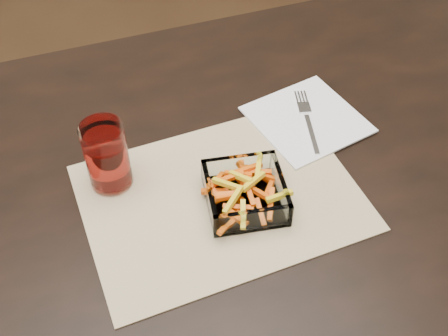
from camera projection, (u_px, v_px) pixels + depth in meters
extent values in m
cube|color=black|center=(212.00, 179.00, 0.99)|extent=(1.60, 0.90, 0.03)
cylinder|color=black|center=(403.00, 113.00, 1.66)|extent=(0.06, 0.06, 0.72)
cube|color=tan|center=(221.00, 197.00, 0.94)|extent=(0.46, 0.35, 0.00)
cube|color=white|center=(245.00, 200.00, 0.93)|extent=(0.14, 0.14, 0.01)
cube|color=white|center=(238.00, 166.00, 0.95)|extent=(0.13, 0.03, 0.05)
cube|color=white|center=(253.00, 221.00, 0.87)|extent=(0.13, 0.03, 0.05)
cube|color=white|center=(210.00, 197.00, 0.90)|extent=(0.03, 0.13, 0.05)
cube|color=white|center=(280.00, 187.00, 0.92)|extent=(0.03, 0.13, 0.05)
cylinder|color=white|center=(107.00, 156.00, 0.91)|extent=(0.07, 0.07, 0.13)
cylinder|color=#A31C17|center=(108.00, 162.00, 0.92)|extent=(0.06, 0.06, 0.08)
cube|color=white|center=(307.00, 119.00, 1.06)|extent=(0.22, 0.22, 0.00)
cube|color=silver|center=(312.00, 134.00, 1.03)|extent=(0.03, 0.10, 0.00)
cube|color=silver|center=(304.00, 107.00, 1.08)|extent=(0.03, 0.03, 0.00)
cube|color=silver|center=(296.00, 97.00, 1.10)|extent=(0.01, 0.03, 0.00)
cube|color=silver|center=(299.00, 97.00, 1.10)|extent=(0.01, 0.03, 0.00)
cube|color=silver|center=(303.00, 97.00, 1.10)|extent=(0.01, 0.03, 0.00)
cube|color=silver|center=(306.00, 97.00, 1.10)|extent=(0.01, 0.03, 0.00)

